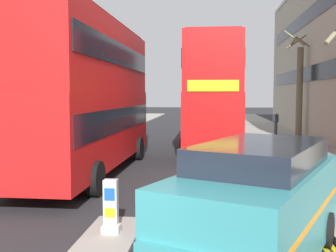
{
  "coord_description": "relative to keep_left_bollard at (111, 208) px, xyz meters",
  "views": [
    {
      "loc": [
        2.01,
        -3.76,
        2.95
      ],
      "look_at": [
        0.5,
        11.0,
        1.8
      ],
      "focal_mm": 43.56,
      "sensor_mm": 36.0,
      "label": 1
    }
  ],
  "objects": [
    {
      "name": "double_decker_bus_away",
      "position": [
        -2.46,
        6.63,
        2.42
      ],
      "size": [
        2.89,
        10.84,
        5.64
      ],
      "color": "red",
      "rests_on": "ground"
    },
    {
      "name": "traffic_island",
      "position": [
        0.0,
        0.0,
        -0.56
      ],
      "size": [
        1.1,
        2.2,
        0.1
      ],
      "primitive_type": "cube",
      "color": "gray",
      "rests_on": "ground"
    },
    {
      "name": "sidewalk_right",
      "position": [
        6.5,
        11.69,
        -0.54
      ],
      "size": [
        4.0,
        80.0,
        0.14
      ],
      "primitive_type": "cube",
      "color": "gray",
      "rests_on": "ground"
    },
    {
      "name": "taxi_minivan",
      "position": [
        2.82,
        -1.15,
        0.46
      ],
      "size": [
        3.66,
        5.15,
        2.12
      ],
      "color": "teal",
      "rests_on": "ground"
    },
    {
      "name": "street_tree_near",
      "position": [
        7.98,
        20.0,
        2.84
      ],
      "size": [
        2.03,
        2.01,
        7.08
      ],
      "color": "#6B6047",
      "rests_on": "sidewalk_right"
    },
    {
      "name": "pedestrian_far",
      "position": [
        6.68,
        21.23,
        0.38
      ],
      "size": [
        0.34,
        0.22,
        1.62
      ],
      "color": "#2D2D38",
      "rests_on": "sidewalk_right"
    },
    {
      "name": "sidewalk_left",
      "position": [
        -6.5,
        11.69,
        -0.54
      ],
      "size": [
        4.0,
        80.0,
        0.14
      ],
      "primitive_type": "cube",
      "color": "gray",
      "rests_on": "ground"
    },
    {
      "name": "kerb_line_outer",
      "position": [
        4.4,
        9.69,
        -0.6
      ],
      "size": [
        0.1,
        56.0,
        0.01
      ],
      "primitive_type": "cube",
      "color": "yellow",
      "rests_on": "ground"
    },
    {
      "name": "kerb_line_inner",
      "position": [
        4.24,
        9.69,
        -0.6
      ],
      "size": [
        0.1,
        56.0,
        0.01
      ],
      "primitive_type": "cube",
      "color": "yellow",
      "rests_on": "ground"
    },
    {
      "name": "double_decker_bus_oncoming",
      "position": [
        2.09,
        13.29,
        2.42
      ],
      "size": [
        2.86,
        10.83,
        5.64
      ],
      "color": "#B20F0F",
      "rests_on": "ground"
    },
    {
      "name": "keep_left_bollard",
      "position": [
        0.0,
        0.0,
        0.0
      ],
      "size": [
        0.36,
        0.28,
        1.11
      ],
      "color": "silver",
      "rests_on": "traffic_island"
    }
  ]
}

